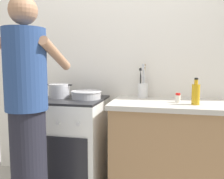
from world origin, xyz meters
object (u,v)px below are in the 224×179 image
object	(u,v)px
spice_bottle	(178,98)
oil_bottle	(196,94)
pot	(59,91)
mixing_bowl	(86,94)
person	(28,115)
stove_range	(73,144)
utensil_crock	(143,87)

from	to	relation	value
spice_bottle	oil_bottle	distance (m)	0.17
pot	mixing_bowl	distance (m)	0.28
person	pot	bearing A→B (deg)	93.27
pot	oil_bottle	distance (m)	1.25
oil_bottle	person	distance (m)	1.32
oil_bottle	spice_bottle	bearing A→B (deg)	146.35
stove_range	pot	bearing A→B (deg)	169.36
pot	mixing_bowl	size ratio (longest dim) A/B	0.92
oil_bottle	person	world-z (taller)	person
mixing_bowl	oil_bottle	size ratio (longest dim) A/B	1.32
mixing_bowl	utensil_crock	bearing A→B (deg)	20.40
utensil_crock	person	xyz separation A→B (m)	(-0.76, -0.79, -0.14)
mixing_bowl	spice_bottle	distance (m)	0.84
pot	spice_bottle	bearing A→B (deg)	-1.30
pot	spice_bottle	world-z (taller)	pot
pot	mixing_bowl	world-z (taller)	pot
stove_range	oil_bottle	bearing A→B (deg)	-4.55
pot	utensil_crock	distance (m)	0.82
pot	oil_bottle	xyz separation A→B (m)	(1.25, -0.11, 0.02)
stove_range	person	size ratio (longest dim) A/B	0.53
pot	spice_bottle	distance (m)	1.12
stove_range	pot	size ratio (longest dim) A/B	3.40
pot	person	distance (m)	0.62
utensil_crock	person	world-z (taller)	person
mixing_bowl	oil_bottle	bearing A→B (deg)	-6.25
pot	person	size ratio (longest dim) A/B	0.16
spice_bottle	person	world-z (taller)	person
stove_range	mixing_bowl	world-z (taller)	mixing_bowl
person	stove_range	bearing A→B (deg)	79.72
utensil_crock	oil_bottle	world-z (taller)	utensil_crock
pot	spice_bottle	xyz separation A→B (m)	(1.12, -0.03, -0.03)
stove_range	utensil_crock	distance (m)	0.88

